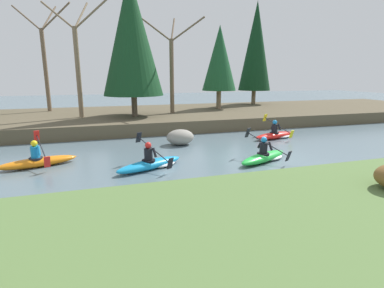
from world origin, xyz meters
name	(u,v)px	position (x,y,z in m)	size (l,w,h in m)	color
ground_plane	(258,159)	(0.00, 0.00, 0.00)	(90.00, 90.00, 0.00)	slate
riverbank_far	(185,116)	(0.00, 10.77, 0.37)	(44.00, 10.09, 0.75)	brown
conifer_tree_left	(131,36)	(-3.85, 9.00, 5.64)	(3.71, 3.71, 8.49)	brown
conifer_tree_mid_left	(219,58)	(2.96, 11.48, 4.54)	(2.60, 2.60, 6.21)	#7A664C
conifer_tree_centre	(256,47)	(7.34, 13.92, 5.71)	(2.81, 2.81, 8.71)	#7A664C
bare_tree_upstream	(45,60)	(-9.42, 13.63, 4.33)	(4.17, 4.12, 7.62)	brown
bare_tree_mid_upstream	(78,62)	(-7.05, 9.45, 4.10)	(3.91, 3.86, 7.13)	#7A664C
bare_tree_mid_downstream	(172,67)	(-1.15, 9.86, 3.81)	(3.59, 3.55, 6.52)	brown
kayaker_lead	(276,135)	(2.95, 3.29, 0.20)	(2.78, 2.05, 1.20)	red
kayaker_middle	(265,156)	(0.12, -0.36, 0.20)	(2.70, 1.95, 1.20)	green
kayaker_trailing	(153,163)	(-4.31, 0.02, 0.20)	(2.70, 1.95, 1.20)	#1993D6
kayaker_far_back	(38,161)	(-8.31, 1.50, 0.22)	(2.76, 2.03, 1.20)	orange
boulder_midstream	(180,137)	(-2.35, 3.37, 0.38)	(1.33, 1.04, 0.75)	gray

